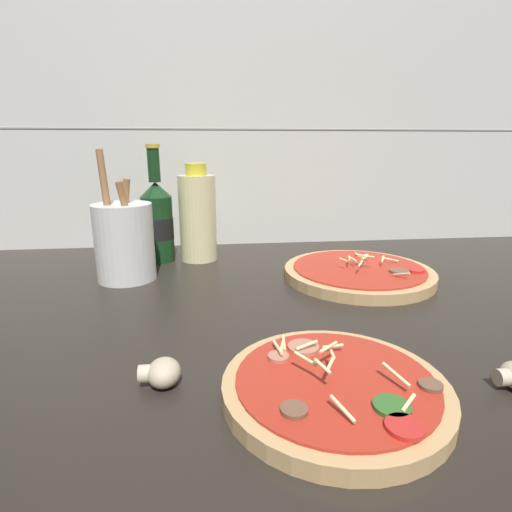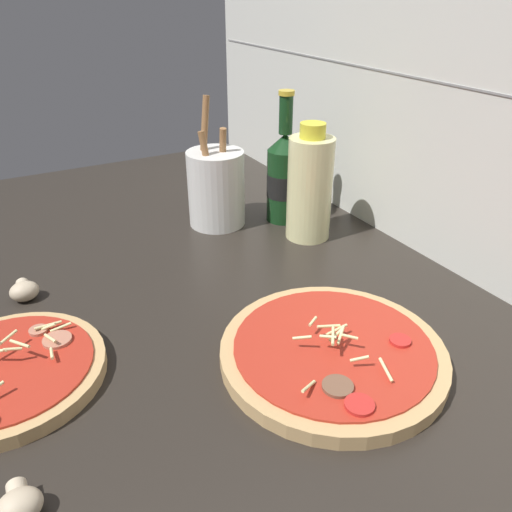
% 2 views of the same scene
% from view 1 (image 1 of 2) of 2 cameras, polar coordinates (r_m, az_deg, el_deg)
% --- Properties ---
extents(counter_slab, '(1.60, 0.90, 0.03)m').
position_cam_1_polar(counter_slab, '(0.61, 11.95, -9.19)').
color(counter_slab, '#28231E').
rests_on(counter_slab, ground).
extents(tile_backsplash, '(1.60, 0.01, 0.60)m').
position_cam_1_polar(tile_backsplash, '(1.00, 4.43, 17.58)').
color(tile_backsplash, silver).
rests_on(tile_backsplash, ground).
extents(pizza_near, '(0.22, 0.22, 0.05)m').
position_cam_1_polar(pizza_near, '(0.42, 11.18, -17.95)').
color(pizza_near, tan).
rests_on(pizza_near, counter_slab).
extents(pizza_far, '(0.27, 0.27, 0.05)m').
position_cam_1_polar(pizza_far, '(0.76, 14.42, -2.32)').
color(pizza_far, tan).
rests_on(pizza_far, counter_slab).
extents(beer_bottle, '(0.07, 0.07, 0.24)m').
position_cam_1_polar(beer_bottle, '(0.86, -13.90, 4.96)').
color(beer_bottle, '#143819').
rests_on(beer_bottle, counter_slab).
extents(oil_bottle, '(0.08, 0.08, 0.20)m').
position_cam_1_polar(oil_bottle, '(0.86, -8.33, 5.61)').
color(oil_bottle, beige).
rests_on(oil_bottle, counter_slab).
extents(mushroom_left, '(0.04, 0.04, 0.03)m').
position_cam_1_polar(mushroom_left, '(0.44, -13.30, -15.90)').
color(mushroom_left, beige).
rests_on(mushroom_left, counter_slab).
extents(utensil_crock, '(0.10, 0.10, 0.23)m').
position_cam_1_polar(utensil_crock, '(0.76, -18.29, 2.05)').
color(utensil_crock, silver).
rests_on(utensil_crock, counter_slab).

